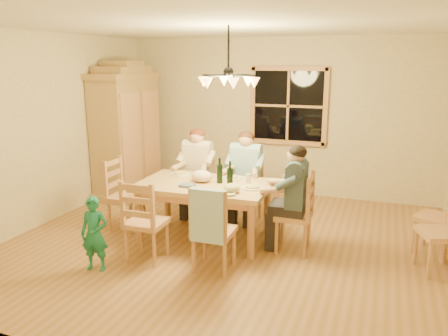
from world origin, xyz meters
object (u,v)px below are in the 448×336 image
at_px(chair_spare_back, 434,230).
at_px(dining_table, 204,191).
at_px(chair_near_right, 214,244).
at_px(chair_end_right, 293,227).
at_px(wine_bottle_b, 230,174).
at_px(wine_bottle_a, 220,171).
at_px(chair_spare_front, 439,246).
at_px(chandelier, 228,80).
at_px(chair_far_left, 198,196).
at_px(adult_plaid_man, 246,165).
at_px(chair_near_left, 147,235).
at_px(chair_end_left, 127,207).
at_px(armoire, 127,134).
at_px(adult_woman, 197,162).
at_px(chair_far_right, 245,201).
at_px(child, 95,234).
at_px(adult_slate_man, 295,185).

bearing_deg(chair_spare_back, dining_table, 124.61).
relative_size(dining_table, chair_near_right, 1.74).
height_order(chair_end_right, wine_bottle_b, wine_bottle_b).
distance_m(wine_bottle_a, chair_spare_front, 2.69).
bearing_deg(chandelier, chair_far_left, 133.37).
bearing_deg(adult_plaid_man, chair_spare_back, 172.25).
height_order(chair_near_left, chair_end_left, same).
relative_size(chair_near_left, adult_plaid_man, 1.13).
bearing_deg(chair_end_left, armoire, -150.27).
bearing_deg(chair_end_right, chair_end_left, 90.00).
relative_size(chair_near_right, chair_spare_front, 1.00).
bearing_deg(adult_woman, armoire, -23.56).
xyz_separation_m(chair_near_right, chair_end_right, (0.73, 0.82, 0.00)).
relative_size(chair_end_right, wine_bottle_b, 3.00).
bearing_deg(chair_end_right, chair_far_right, 46.64).
distance_m(chair_far_right, child, 2.34).
height_order(chair_far_left, chair_end_left, same).
bearing_deg(adult_plaid_man, chandelier, 91.23).
bearing_deg(child, chair_spare_back, 13.88).
distance_m(armoire, chair_far_left, 1.91).
xyz_separation_m(dining_table, child, (-0.80, -1.26, -0.23)).
height_order(chair_far_left, chair_spare_back, same).
height_order(dining_table, wine_bottle_a, wine_bottle_a).
bearing_deg(chandelier, adult_woman, 133.37).
bearing_deg(chair_end_right, dining_table, 90.00).
bearing_deg(dining_table, chandelier, -9.18).
height_order(wine_bottle_a, child, wine_bottle_a).
xyz_separation_m(chair_near_left, wine_bottle_a, (0.58, 0.89, 0.62)).
bearing_deg(chair_far_left, wine_bottle_b, 132.89).
bearing_deg(armoire, wine_bottle_a, -31.07).
distance_m(chair_near_left, adult_slate_man, 1.86).
relative_size(chandelier, chair_end_right, 0.78).
relative_size(chair_far_right, adult_slate_man, 1.13).
height_order(dining_table, chair_near_left, chair_near_left).
relative_size(armoire, chair_spare_back, 2.32).
bearing_deg(armoire, dining_table, -34.74).
bearing_deg(adult_woman, chair_near_right, 117.90).
distance_m(chair_far_left, chair_end_right, 1.78).
bearing_deg(chandelier, wine_bottle_a, 140.92).
height_order(adult_woman, chair_spare_back, adult_woman).
bearing_deg(chair_spare_front, chair_end_left, 70.84).
distance_m(adult_slate_man, chair_spare_front, 1.71).
bearing_deg(chair_near_right, chair_spare_front, 17.42).
relative_size(chair_far_right, chair_near_left, 1.00).
height_order(chair_near_left, wine_bottle_a, wine_bottle_a).
distance_m(armoire, wine_bottle_b, 2.85).
relative_size(dining_table, chair_spare_back, 1.74).
bearing_deg(child, adult_woman, 67.54).
height_order(armoire, adult_woman, armoire).
distance_m(armoire, adult_woman, 1.77).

